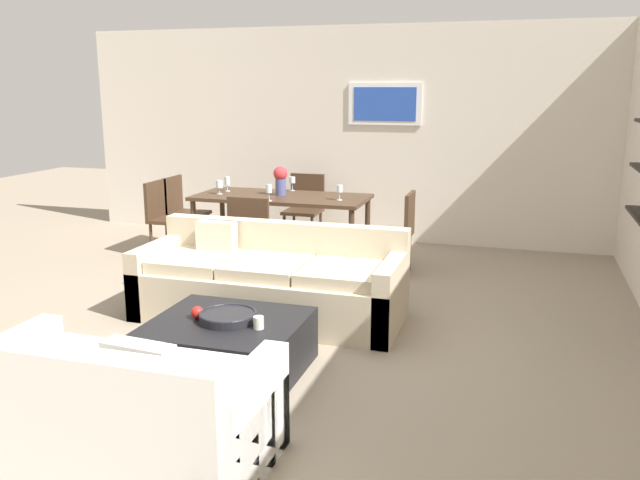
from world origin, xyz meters
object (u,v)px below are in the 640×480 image
Objects in this scene: dining_chair_foot at (253,232)px; centerpiece_vase at (281,179)px; dining_table at (281,202)px; wine_glass_right_near at (340,189)px; decorative_bowl at (228,316)px; coffee_table at (227,347)px; candle_jar at (259,323)px; dining_chair_head at (305,204)px; dining_chair_left_near at (165,213)px; dining_chair_left_far at (181,208)px; sofa_beige at (270,284)px; loveseat_white at (114,414)px; wine_glass_head at (292,181)px; apple_on_coffee_table at (197,312)px; wine_glass_left_far at (227,181)px; wine_glass_left_near at (219,184)px; wine_glass_foot at (269,189)px; dining_chair_right_near at (399,228)px.

centerpiece_vase is at bearing 91.20° from dining_chair_foot.
wine_glass_right_near is at bearing -8.60° from dining_table.
centerpiece_vase reaches higher than decorative_bowl.
coffee_table is 0.23m from decorative_bowl.
coffee_table is 0.36m from candle_jar.
decorative_bowl is 0.45× the size of dining_chair_head.
dining_chair_left_far is at bearing 90.00° from dining_chair_left_near.
sofa_beige reaches higher than coffee_table.
loveseat_white is 4.38m from centerpiece_vase.
dining_chair_foot is (-0.00, -0.84, -0.18)m from dining_table.
decorative_bowl is 2.40× the size of wine_glass_head.
apple_on_coffee_table is 2.24m from dining_chair_foot.
sofa_beige is 2.58× the size of dining_chair_head.
wine_glass_left_far reaches higher than decorative_bowl.
coffee_table is 0.32m from apple_on_coffee_table.
decorative_bowl is at bearing 3.76° from apple_on_coffee_table.
coffee_table is at bearing -63.93° from wine_glass_left_near.
sofa_beige reaches higher than apple_on_coffee_table.
apple_on_coffee_table is (-0.21, -0.01, 0.23)m from coffee_table.
dining_chair_head is 5.52× the size of wine_glass_left_near.
candle_jar is 0.53× the size of wine_glass_left_near.
wine_glass_foot is at bearing 105.00° from coffee_table.
wine_glass_left_far is at bearing 90.00° from wine_glass_left_near.
candle_jar is (0.40, -1.23, 0.13)m from sofa_beige.
sofa_beige is at bearing 96.44° from coffee_table.
wine_glass_head is at bearing 157.55° from dining_chair_right_near.
loveseat_white is 1.82× the size of dining_chair_right_near.
dining_chair_foot is 1.00× the size of dining_chair_left_near.
coffee_table is 3.84m from dining_chair_left_far.
dining_chair_head is (-0.98, 3.93, 0.08)m from candle_jar.
wine_glass_left_near is at bearing -145.86° from wine_glass_head.
wine_glass_head is at bearing 20.59° from wine_glass_left_far.
wine_glass_foot reaches higher than dining_chair_left_far.
loveseat_white is 10.04× the size of wine_glass_left_near.
loveseat_white is 4.40m from wine_glass_left_near.
centerpiece_vase is (0.70, 0.14, 0.07)m from wine_glass_left_near.
wine_glass_foot is (1.39, -0.57, 0.37)m from dining_chair_left_far.
apple_on_coffee_table is 3.14m from centerpiece_vase.
wine_glass_head reaches higher than sofa_beige.
loveseat_white is 9.54× the size of wine_glass_right_near.
loveseat_white is 18.19× the size of apple_on_coffee_table.
dining_table is at bearing -60.48° from centerpiece_vase.
dining_chair_right_near is (1.39, -0.20, -0.18)m from dining_table.
dining_table is at bearing 107.56° from candle_jar.
dining_chair_right_near is 5.32× the size of wine_glass_head.
dining_chair_head is 1.53m from dining_chair_left_far.
dining_chair_left_far reaches higher than coffee_table.
decorative_bowl is 0.27m from candle_jar.
dining_chair_left_far is at bearing 125.75° from candle_jar.
dining_chair_foot is 1.09m from wine_glass_right_near.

